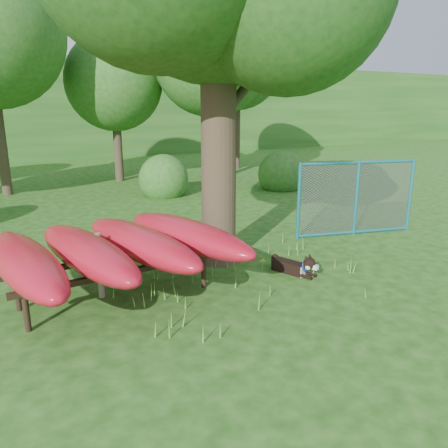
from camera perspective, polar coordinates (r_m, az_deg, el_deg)
ground at (r=7.54m, az=3.12°, el=-9.66°), size 80.00×80.00×0.00m
wooden_post at (r=7.63m, az=-15.94°, el=-5.03°), size 0.31×0.17×1.14m
kayak_rack at (r=7.44m, az=-14.17°, el=-3.00°), size 4.14×3.68×1.18m
husky_dog at (r=8.60m, az=9.36°, el=-5.43°), size 0.53×1.04×0.47m
fence_section at (r=11.41m, az=16.90°, el=3.25°), size 3.12×0.88×3.11m
wildflower_clump at (r=8.77m, az=5.06°, el=-4.86°), size 0.10×0.09×0.21m
bg_tree_c at (r=19.51m, az=-14.18°, el=17.49°), size 4.00×4.00×6.12m
bg_tree_d at (r=18.99m, az=-1.71°, el=20.96°), size 4.80×4.80×7.50m
bg_tree_e at (r=23.06m, az=1.73°, el=20.29°), size 4.60×4.60×7.55m
shrub_right at (r=17.41m, az=7.40°, el=4.56°), size 1.80×1.80×1.80m
shrub_mid at (r=16.14m, az=-7.81°, el=3.71°), size 1.80×1.80×1.80m
wooded_hillside at (r=33.99m, az=-23.40°, el=13.68°), size 80.00×12.00×6.00m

